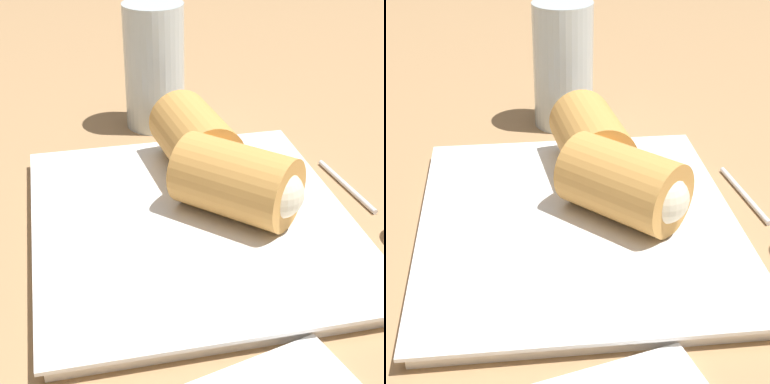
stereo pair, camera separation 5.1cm
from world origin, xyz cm
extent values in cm
cube|color=#A87F54|center=(0.00, 0.00, 1.00)|extent=(180.00, 140.00, 2.00)
cube|color=white|center=(-3.17, 2.23, 2.60)|extent=(29.02, 25.46, 1.20)
cube|color=white|center=(-3.17, 2.23, 3.35)|extent=(30.18, 26.48, 0.30)
cylinder|color=#D19347|center=(-3.23, -1.51, 6.62)|extent=(11.34, 11.33, 6.24)
sphere|color=beige|center=(-6.03, -4.30, 6.62)|extent=(4.06, 4.06, 4.06)
cylinder|color=#D19347|center=(5.38, 0.21, 6.62)|extent=(10.43, 7.31, 6.24)
sphere|color=#6B9E47|center=(1.44, -0.23, 6.62)|extent=(4.06, 4.06, 4.06)
cylinder|color=silver|center=(1.05, -13.88, 2.25)|extent=(10.16, 1.51, 0.50)
cylinder|color=silver|center=(19.79, 1.32, 8.94)|extent=(6.66, 6.66, 13.88)
camera|label=1|loc=(-47.70, 12.27, 32.55)|focal=60.00mm
camera|label=2|loc=(-48.54, 7.28, 32.55)|focal=60.00mm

